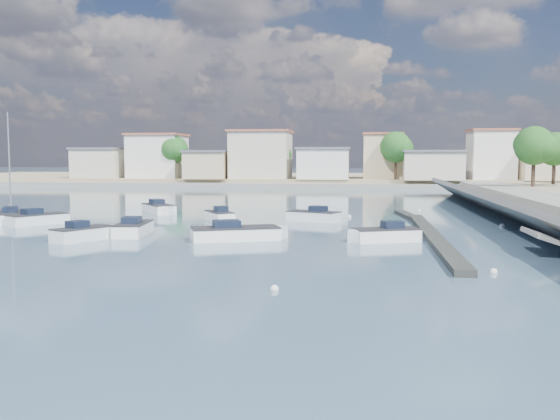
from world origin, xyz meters
name	(u,v)px	position (x,y,z in m)	size (l,w,h in m)	color
ground	(340,203)	(0.00, 40.00, 0.00)	(400.00, 400.00, 0.00)	#345469
breakwater	(427,231)	(6.90, 12.69, 0.17)	(2.00, 31.02, 0.35)	black
far_shore_land	(349,179)	(0.00, 92.00, 0.70)	(160.00, 40.00, 1.40)	gray
far_shore_quay	(346,186)	(0.00, 71.00, 0.40)	(160.00, 2.50, 0.80)	slate
far_town	(411,158)	(10.71, 76.92, 4.93)	(113.01, 12.80, 8.35)	beige
shore_trees	(400,150)	(8.34, 68.11, 6.22)	(74.56, 38.32, 7.92)	#38281E
motorboat_a	(135,229)	(-12.85, 9.67, 0.38)	(2.27, 5.13, 1.48)	white
motorboat_b	(86,234)	(-14.93, 6.62, 0.38)	(3.30, 4.24, 1.48)	white
motorboat_c	(311,217)	(-1.65, 19.85, 0.38)	(4.78, 3.27, 1.48)	white
motorboat_d	(383,236)	(3.78, 8.26, 0.38)	(4.59, 3.00, 1.48)	white
motorboat_e	(41,219)	(-22.40, 14.83, 0.38)	(3.96, 4.74, 1.48)	white
motorboat_f	(219,217)	(-9.09, 18.73, 0.38)	(3.21, 3.95, 1.48)	white
motorboat_g	(159,209)	(-16.16, 24.96, 0.38)	(4.32, 4.89, 1.48)	white
motorboat_h	(240,234)	(-5.21, 7.93, 0.38)	(6.20, 4.05, 1.48)	white
sailboat	(12,216)	(-25.77, 16.38, 0.42)	(4.24, 5.91, 9.00)	white
mooring_buoys	(413,234)	(5.95, 12.21, 0.05)	(14.33, 37.01, 0.36)	white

